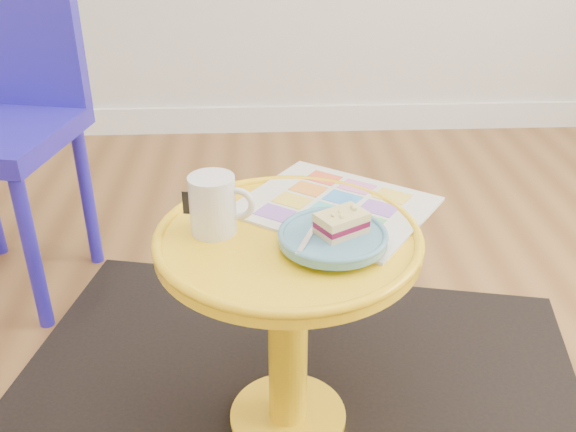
{
  "coord_description": "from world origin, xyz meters",
  "views": [
    {
      "loc": [
        -0.02,
        -0.79,
        1.06
      ],
      "look_at": [
        0.03,
        0.23,
        0.51
      ],
      "focal_mm": 40.0,
      "sensor_mm": 36.0,
      "label": 1
    }
  ],
  "objects_px": {
    "side_table": "(288,294)",
    "newspaper": "(335,206)",
    "mug": "(214,203)",
    "plate": "(333,238)"
  },
  "relations": [
    {
      "from": "side_table",
      "to": "newspaper",
      "type": "xyz_separation_m",
      "value": [
        0.1,
        0.11,
        0.13
      ]
    },
    {
      "from": "mug",
      "to": "plate",
      "type": "height_order",
      "value": "mug"
    },
    {
      "from": "newspaper",
      "to": "plate",
      "type": "height_order",
      "value": "plate"
    },
    {
      "from": "newspaper",
      "to": "plate",
      "type": "bearing_deg",
      "value": -62.77
    },
    {
      "from": "side_table",
      "to": "newspaper",
      "type": "distance_m",
      "value": 0.2
    },
    {
      "from": "newspaper",
      "to": "plate",
      "type": "relative_size",
      "value": 1.8
    },
    {
      "from": "mug",
      "to": "plate",
      "type": "xyz_separation_m",
      "value": [
        0.21,
        -0.07,
        -0.04
      ]
    },
    {
      "from": "plate",
      "to": "newspaper",
      "type": "bearing_deg",
      "value": 81.93
    },
    {
      "from": "side_table",
      "to": "mug",
      "type": "height_order",
      "value": "mug"
    },
    {
      "from": "newspaper",
      "to": "mug",
      "type": "height_order",
      "value": "mug"
    }
  ]
}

